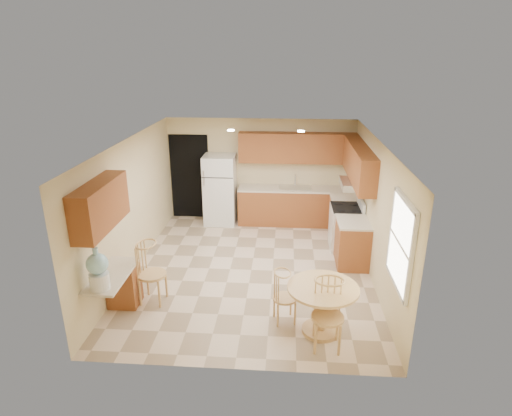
# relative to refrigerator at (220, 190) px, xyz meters

# --- Properties ---
(floor) EXTENTS (5.50, 5.50, 0.00)m
(floor) POSITION_rel_refrigerator_xyz_m (0.95, -2.40, -0.84)
(floor) COLOR beige
(floor) RESTS_ON ground
(ceiling) EXTENTS (4.50, 5.50, 0.02)m
(ceiling) POSITION_rel_refrigerator_xyz_m (0.95, -2.40, 1.66)
(ceiling) COLOR white
(ceiling) RESTS_ON wall_back
(wall_back) EXTENTS (4.50, 0.02, 2.50)m
(wall_back) POSITION_rel_refrigerator_xyz_m (0.95, 0.35, 0.41)
(wall_back) COLOR beige
(wall_back) RESTS_ON floor
(wall_front) EXTENTS (4.50, 0.02, 2.50)m
(wall_front) POSITION_rel_refrigerator_xyz_m (0.95, -5.15, 0.41)
(wall_front) COLOR beige
(wall_front) RESTS_ON floor
(wall_left) EXTENTS (0.02, 5.50, 2.50)m
(wall_left) POSITION_rel_refrigerator_xyz_m (-1.30, -2.40, 0.41)
(wall_left) COLOR beige
(wall_left) RESTS_ON floor
(wall_right) EXTENTS (0.02, 5.50, 2.50)m
(wall_right) POSITION_rel_refrigerator_xyz_m (3.20, -2.40, 0.41)
(wall_right) COLOR beige
(wall_right) RESTS_ON floor
(doorway) EXTENTS (0.90, 0.02, 2.10)m
(doorway) POSITION_rel_refrigerator_xyz_m (-0.80, 0.34, 0.21)
(doorway) COLOR black
(doorway) RESTS_ON floor
(base_cab_back) EXTENTS (2.75, 0.60, 0.87)m
(base_cab_back) POSITION_rel_refrigerator_xyz_m (1.83, 0.05, -0.41)
(base_cab_back) COLOR #9C5427
(base_cab_back) RESTS_ON floor
(counter_back) EXTENTS (2.75, 0.63, 0.04)m
(counter_back) POSITION_rel_refrigerator_xyz_m (1.83, 0.05, 0.05)
(counter_back) COLOR beige
(counter_back) RESTS_ON base_cab_back
(base_cab_right_a) EXTENTS (0.60, 0.59, 0.87)m
(base_cab_right_a) POSITION_rel_refrigerator_xyz_m (2.90, -0.54, -0.41)
(base_cab_right_a) COLOR #9C5427
(base_cab_right_a) RESTS_ON floor
(counter_right_a) EXTENTS (0.63, 0.59, 0.04)m
(counter_right_a) POSITION_rel_refrigerator_xyz_m (2.90, -0.54, 0.05)
(counter_right_a) COLOR beige
(counter_right_a) RESTS_ON base_cab_right_a
(base_cab_right_b) EXTENTS (0.60, 0.80, 0.87)m
(base_cab_right_b) POSITION_rel_refrigerator_xyz_m (2.90, -2.00, -0.41)
(base_cab_right_b) COLOR #9C5427
(base_cab_right_b) RESTS_ON floor
(counter_right_b) EXTENTS (0.63, 0.80, 0.04)m
(counter_right_b) POSITION_rel_refrigerator_xyz_m (2.90, -2.00, 0.05)
(counter_right_b) COLOR beige
(counter_right_b) RESTS_ON base_cab_right_b
(upper_cab_back) EXTENTS (2.75, 0.33, 0.70)m
(upper_cab_back) POSITION_rel_refrigerator_xyz_m (1.83, 0.19, 1.01)
(upper_cab_back) COLOR #9C5427
(upper_cab_back) RESTS_ON wall_back
(upper_cab_right) EXTENTS (0.33, 2.42, 0.70)m
(upper_cab_right) POSITION_rel_refrigerator_xyz_m (3.04, -1.19, 1.01)
(upper_cab_right) COLOR #9C5427
(upper_cab_right) RESTS_ON wall_right
(upper_cab_left) EXTENTS (0.33, 1.40, 0.70)m
(upper_cab_left) POSITION_rel_refrigerator_xyz_m (-1.13, -4.00, 1.01)
(upper_cab_left) COLOR #9C5427
(upper_cab_left) RESTS_ON wall_left
(sink) EXTENTS (0.78, 0.44, 0.01)m
(sink) POSITION_rel_refrigerator_xyz_m (1.80, 0.05, 0.07)
(sink) COLOR silver
(sink) RESTS_ON counter_back
(range_hood) EXTENTS (0.50, 0.76, 0.14)m
(range_hood) POSITION_rel_refrigerator_xyz_m (2.95, -1.22, 0.58)
(range_hood) COLOR silver
(range_hood) RESTS_ON upper_cab_right
(desk_pedestal) EXTENTS (0.48, 0.42, 0.72)m
(desk_pedestal) POSITION_rel_refrigerator_xyz_m (-1.05, -3.72, -0.48)
(desk_pedestal) COLOR #9C5427
(desk_pedestal) RESTS_ON floor
(desk_top) EXTENTS (0.50, 1.20, 0.04)m
(desk_top) POSITION_rel_refrigerator_xyz_m (-1.05, -4.10, -0.09)
(desk_top) COLOR beige
(desk_top) RESTS_ON desk_pedestal
(window) EXTENTS (0.06, 1.12, 1.30)m
(window) POSITION_rel_refrigerator_xyz_m (3.18, -4.25, 0.66)
(window) COLOR white
(window) RESTS_ON wall_right
(can_light_a) EXTENTS (0.14, 0.14, 0.02)m
(can_light_a) POSITION_rel_refrigerator_xyz_m (0.45, -1.20, 1.64)
(can_light_a) COLOR white
(can_light_a) RESTS_ON ceiling
(can_light_b) EXTENTS (0.14, 0.14, 0.02)m
(can_light_b) POSITION_rel_refrigerator_xyz_m (1.85, -1.20, 1.64)
(can_light_b) COLOR white
(can_light_b) RESTS_ON ceiling
(refrigerator) EXTENTS (0.74, 0.72, 1.68)m
(refrigerator) POSITION_rel_refrigerator_xyz_m (0.00, 0.00, 0.00)
(refrigerator) COLOR white
(refrigerator) RESTS_ON floor
(stove) EXTENTS (0.65, 0.76, 1.09)m
(stove) POSITION_rel_refrigerator_xyz_m (2.88, -1.22, -0.37)
(stove) COLOR white
(stove) RESTS_ON floor
(dining_table) EXTENTS (1.05, 1.05, 0.77)m
(dining_table) POSITION_rel_refrigerator_xyz_m (2.15, -4.25, -0.33)
(dining_table) COLOR #DFB06F
(dining_table) RESTS_ON floor
(chair_table_a) EXTENTS (0.38, 0.49, 0.85)m
(chair_table_a) POSITION_rel_refrigerator_xyz_m (1.60, -4.09, -0.32)
(chair_table_a) COLOR #DFB06F
(chair_table_a) RESTS_ON floor
(chair_table_b) EXTENTS (0.46, 0.46, 1.05)m
(chair_table_b) POSITION_rel_refrigerator_xyz_m (2.20, -4.70, -0.20)
(chair_table_b) COLOR #DFB06F
(chair_table_b) RESTS_ON floor
(chair_desk) EXTENTS (0.47, 0.60, 1.05)m
(chair_desk) POSITION_rel_refrigerator_xyz_m (-0.60, -3.70, -0.20)
(chair_desk) COLOR #DFB06F
(chair_desk) RESTS_ON floor
(water_crock) EXTENTS (0.31, 0.31, 0.64)m
(water_crock) POSITION_rel_refrigerator_xyz_m (-1.05, -4.52, 0.22)
(water_crock) COLOR white
(water_crock) RESTS_ON desk_top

